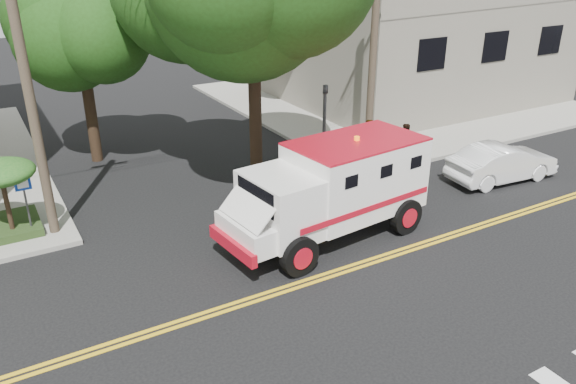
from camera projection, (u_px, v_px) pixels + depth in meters
ground at (319, 278)px, 14.79m from camera, size 100.00×100.00×0.00m
sidewalk_ne at (390, 99)px, 31.63m from camera, size 17.00×17.00×0.15m
building_right at (409, 40)px, 31.47m from camera, size 14.00×12.00×6.00m
utility_pole_left at (28, 89)px, 15.17m from camera, size 0.28×0.28×9.00m
utility_pole_right at (373, 50)px, 20.77m from camera, size 0.28×0.28×9.00m
tree_left at (87, 14)px, 20.59m from camera, size 4.48×4.20×7.70m
traffic_signal at (324, 123)px, 20.07m from camera, size 0.15×0.18×3.60m
accessibility_sign at (25, 196)px, 16.29m from camera, size 0.45×0.10×2.02m
armored_truck at (334, 186)px, 16.30m from camera, size 6.53×3.10×2.88m
parked_sedan at (502, 163)px, 20.69m from camera, size 4.34×1.86×1.39m
pedestrian_a at (367, 144)px, 21.31m from camera, size 0.83×0.71×1.93m
pedestrian_b at (404, 142)px, 22.25m from camera, size 0.81×0.68×1.50m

